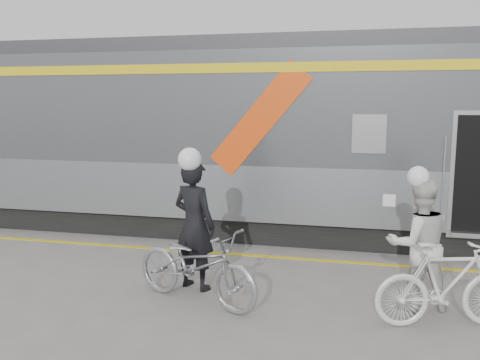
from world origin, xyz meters
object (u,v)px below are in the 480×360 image
(man, at_px, (194,225))
(bicycle_left, at_px, (196,266))
(bicycle_right, at_px, (447,285))
(woman, at_px, (418,244))

(man, relative_size, bicycle_left, 0.95)
(man, bearing_deg, bicycle_right, -168.25)
(woman, bearing_deg, bicycle_right, 103.19)
(man, distance_m, bicycle_right, 3.58)
(man, distance_m, woman, 3.21)
(bicycle_left, xyz_separation_m, bicycle_right, (3.31, -0.02, 0.01))
(woman, bearing_deg, bicycle_left, -5.37)
(woman, relative_size, bicycle_right, 0.99)
(bicycle_left, bearing_deg, bicycle_right, -69.37)
(man, xyz_separation_m, woman, (3.21, -0.02, -0.08))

